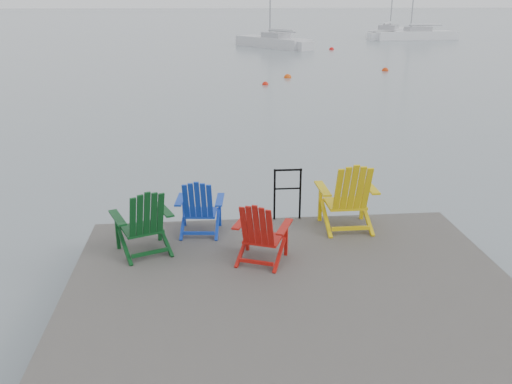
{
  "coord_description": "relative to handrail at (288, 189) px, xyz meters",
  "views": [
    {
      "loc": [
        -1.06,
        -6.08,
        4.11
      ],
      "look_at": [
        -0.25,
        2.88,
        0.85
      ],
      "focal_mm": 38.0,
      "sensor_mm": 36.0,
      "label": 1
    }
  ],
  "objects": [
    {
      "name": "sailboat_far",
      "position": [
        19.6,
        46.25,
        -0.69
      ],
      "size": [
        8.17,
        2.85,
        11.11
      ],
      "rotation": [
        0.0,
        0.0,
        1.67
      ],
      "color": "white",
      "rests_on": "ground"
    },
    {
      "name": "buoy_d",
      "position": [
        8.92,
        36.11,
        -1.04
      ],
      "size": [
        0.4,
        0.4,
        0.4
      ],
      "primitive_type": "sphere",
      "color": "red",
      "rests_on": "ground"
    },
    {
      "name": "chair_red",
      "position": [
        -0.61,
        -1.55,
        -0.06
      ],
      "size": [
        0.92,
        0.88,
        0.95
      ],
      "rotation": [
        0.0,
        0.0,
        -0.39
      ],
      "color": "#A6120C",
      "rests_on": "dock"
    },
    {
      "name": "sailboat_mid",
      "position": [
        18.4,
        50.52,
        -0.69
      ],
      "size": [
        6.65,
        9.65,
        13.08
      ],
      "rotation": [
        0.0,
        0.0,
        -0.48
      ],
      "color": "silver",
      "rests_on": "ground"
    },
    {
      "name": "chair_green",
      "position": [
        -2.29,
        -1.12,
        -0.02
      ],
      "size": [
        1.0,
        0.95,
        1.03
      ],
      "rotation": [
        0.0,
        0.0,
        0.38
      ],
      "color": "#0A3A16",
      "rests_on": "dock"
    },
    {
      "name": "sailboat_near",
      "position": [
        4.43,
        38.82,
        -0.69
      ],
      "size": [
        5.85,
        7.44,
        10.62
      ],
      "rotation": [
        0.0,
        0.0,
        0.58
      ],
      "color": "silver",
      "rests_on": "ground"
    },
    {
      "name": "handrail",
      "position": [
        0.0,
        0.0,
        0.0
      ],
      "size": [
        0.48,
        0.04,
        0.9
      ],
      "color": "black",
      "rests_on": "dock"
    },
    {
      "name": "ground",
      "position": [
        -0.25,
        -2.45,
        -1.04
      ],
      "size": [
        400.0,
        400.0,
        0.0
      ],
      "primitive_type": "plane",
      "color": "slate",
      "rests_on": "ground"
    },
    {
      "name": "chair_yellow",
      "position": [
        0.92,
        -0.5,
        0.05
      ],
      "size": [
        0.94,
        0.87,
        1.16
      ],
      "rotation": [
        0.0,
        0.0,
        0.01
      ],
      "color": "gold",
      "rests_on": "dock"
    },
    {
      "name": "buoy_c",
      "position": [
        9.1,
        22.74,
        -1.04
      ],
      "size": [
        0.39,
        0.39,
        0.39
      ],
      "primitive_type": "sphere",
      "color": "red",
      "rests_on": "ground"
    },
    {
      "name": "chair_blue",
      "position": [
        -1.48,
        -0.47,
        -0.07
      ],
      "size": [
        0.8,
        0.75,
        0.94
      ],
      "rotation": [
        0.0,
        0.0,
        -0.1
      ],
      "color": "#1136AF",
      "rests_on": "dock"
    },
    {
      "name": "buoy_b",
      "position": [
        3.02,
        20.45,
        -1.04
      ],
      "size": [
        0.41,
        0.41,
        0.41
      ],
      "primitive_type": "sphere",
      "color": "#DC4B0C",
      "rests_on": "ground"
    },
    {
      "name": "dock",
      "position": [
        -0.25,
        -2.45,
        -0.69
      ],
      "size": [
        6.0,
        5.0,
        1.4
      ],
      "color": "#2A2826",
      "rests_on": "ground"
    },
    {
      "name": "buoy_a",
      "position": [
        1.57,
        18.16,
        -1.04
      ],
      "size": [
        0.32,
        0.32,
        0.32
      ],
      "primitive_type": "sphere",
      "color": "red",
      "rests_on": "ground"
    }
  ]
}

